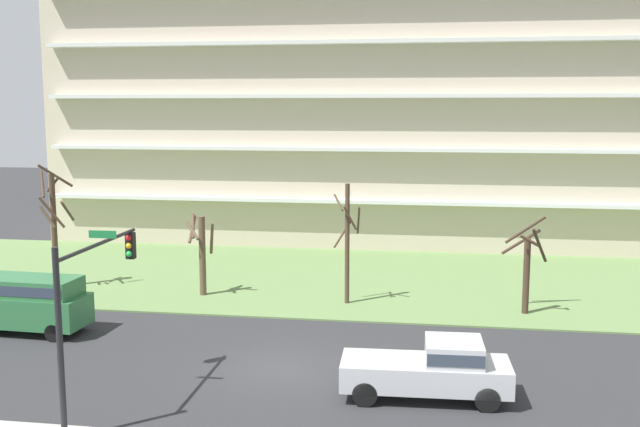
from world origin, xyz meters
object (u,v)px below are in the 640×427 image
(tree_left, at_px, (202,251))
(van_green_near_left, at_px, (25,300))
(tree_right, at_px, (527,266))
(pickup_silver_center_left, at_px, (433,368))
(tree_center, at_px, (347,241))
(tree_far_left, at_px, (54,224))
(traffic_signal_mast, at_px, (90,291))

(tree_left, height_order, van_green_near_left, tree_left)
(tree_right, bearing_deg, pickup_silver_center_left, -111.56)
(tree_center, bearing_deg, tree_far_left, 177.52)
(tree_left, relative_size, pickup_silver_center_left, 0.75)
(van_green_near_left, bearing_deg, tree_center, -150.56)
(tree_right, relative_size, pickup_silver_center_left, 0.81)
(tree_left, height_order, tree_center, tree_center)
(tree_left, bearing_deg, tree_far_left, 178.31)
(tree_left, xyz_separation_m, tree_right, (15.45, -0.84, -0.06))
(tree_right, bearing_deg, tree_center, 177.11)
(tree_far_left, xyz_separation_m, tree_right, (23.30, -1.07, -1.17))
(pickup_silver_center_left, height_order, traffic_signal_mast, traffic_signal_mast)
(tree_left, relative_size, traffic_signal_mast, 0.74)
(tree_left, relative_size, van_green_near_left, 0.78)
(tree_left, relative_size, tree_center, 0.71)
(van_green_near_left, height_order, pickup_silver_center_left, van_green_near_left)
(pickup_silver_center_left, bearing_deg, tree_right, 66.22)
(tree_right, bearing_deg, traffic_signal_mast, -137.66)
(tree_far_left, relative_size, pickup_silver_center_left, 1.20)
(tree_center, xyz_separation_m, traffic_signal_mast, (-6.21, -13.53, 0.75))
(tree_right, relative_size, traffic_signal_mast, 0.80)
(tree_center, height_order, van_green_near_left, tree_center)
(tree_center, bearing_deg, pickup_silver_center_left, -69.57)
(tree_center, xyz_separation_m, tree_right, (8.18, -0.41, -0.85))
(tree_right, distance_m, pickup_silver_center_left, 11.31)
(tree_far_left, distance_m, tree_center, 15.13)
(tree_right, bearing_deg, tree_left, 176.90)
(van_green_near_left, bearing_deg, pickup_silver_center_left, 167.83)
(tree_far_left, relative_size, tree_left, 1.59)
(tree_right, bearing_deg, van_green_near_left, -164.08)
(tree_far_left, bearing_deg, tree_center, -2.48)
(tree_right, height_order, van_green_near_left, tree_right)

